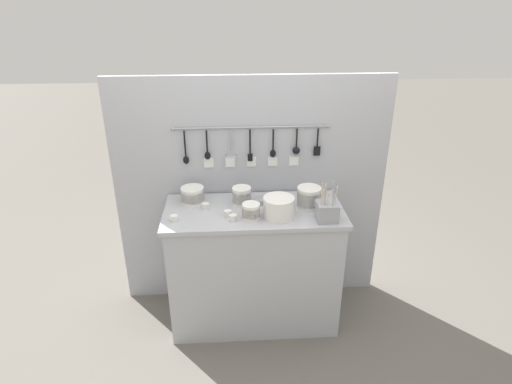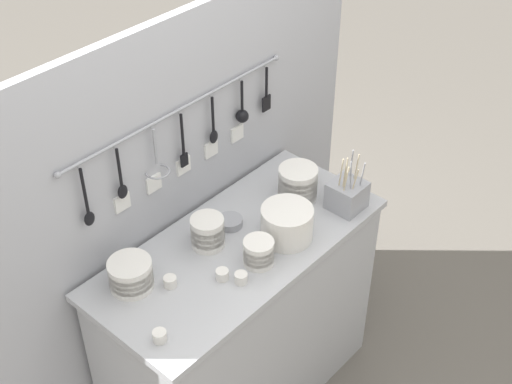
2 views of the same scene
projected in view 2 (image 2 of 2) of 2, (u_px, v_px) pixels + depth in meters
counter at (241, 324)px, 3.14m from camera, size 1.27×0.58×0.95m
back_wall at (184, 216)px, 3.04m from camera, size 2.07×0.11×1.82m
bowl_stack_back_corner at (259, 252)px, 2.73m from camera, size 0.12×0.12×0.11m
bowl_stack_nested_right at (208, 232)px, 2.81m from camera, size 0.13×0.13×0.13m
bowl_stack_wide_centre at (298, 183)px, 3.04m from camera, size 0.17×0.17×0.15m
bowl_stack_short_front at (131, 274)px, 2.63m from camera, size 0.17×0.17×0.12m
plate_stack at (287, 223)px, 2.84m from camera, size 0.21×0.21×0.14m
steel_mixing_bowl at (230, 222)px, 2.93m from camera, size 0.10×0.10×0.03m
cutlery_caddy at (347, 195)px, 3.00m from camera, size 0.14×0.14×0.27m
cup_front_left at (222, 275)px, 2.68m from camera, size 0.05×0.05×0.04m
cup_beside_plates at (170, 282)px, 2.65m from camera, size 0.05×0.05×0.04m
cup_front_right at (160, 336)px, 2.45m from camera, size 0.05×0.05×0.04m
cup_by_caddy at (241, 278)px, 2.67m from camera, size 0.05×0.05×0.04m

